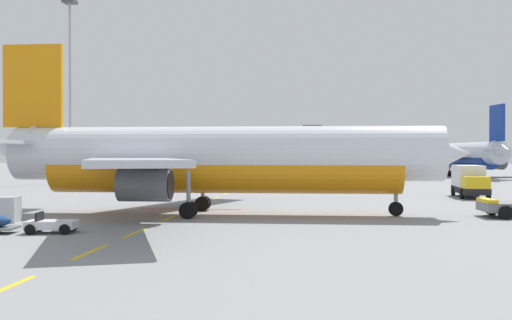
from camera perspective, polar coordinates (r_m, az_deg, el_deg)
ground at (r=63.84m, az=17.08°, el=-3.27°), size 400.00×400.00×0.00m
apron_paint_markings at (r=60.59m, az=-3.28°, el=-3.45°), size 8.00×94.01×0.01m
airliner_foreground at (r=41.51m, az=-3.91°, el=0.15°), size 34.70×34.63×12.20m
airliner_mid_left at (r=117.34m, az=0.51°, el=-0.01°), size 26.83×26.56×9.40m
airliner_far_center at (r=119.06m, az=19.14°, el=0.46°), size 34.81×35.60×12.55m
fuel_service_truck at (r=61.59m, az=19.99°, el=-1.89°), size 2.90×7.09×3.14m
uld_cargo_container at (r=40.00m, az=-23.17°, el=-4.43°), size 1.88×1.85×1.60m
apron_light_mast_near at (r=91.50m, az=-17.58°, el=8.29°), size 1.80×1.80×26.88m
terminal_satellite at (r=183.16m, az=0.95°, el=1.07°), size 96.35×23.27×13.17m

